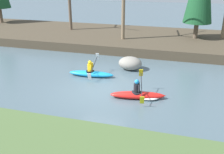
% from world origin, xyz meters
% --- Properties ---
extents(ground_plane, '(90.00, 90.00, 0.00)m').
position_xyz_m(ground_plane, '(0.00, 0.00, 0.00)').
color(ground_plane, '#4C606B').
extents(riverbank_far, '(44.00, 8.54, 0.70)m').
position_xyz_m(riverbank_far, '(0.00, 10.32, 0.35)').
color(riverbank_far, '#473D2D').
rests_on(riverbank_far, ground).
extents(bare_tree_upstream, '(3.13, 3.10, 5.65)m').
position_xyz_m(bare_tree_upstream, '(-6.56, 11.01, 3.37)').
color(bare_tree_upstream, brown).
rests_on(bare_tree_upstream, riverbank_far).
extents(kayaker_lead, '(2.79, 2.06, 1.20)m').
position_xyz_m(kayaker_lead, '(2.16, -0.36, 0.20)').
color(kayaker_lead, red).
rests_on(kayaker_lead, ground).
extents(kayaker_middle, '(2.79, 2.07, 1.20)m').
position_xyz_m(kayaker_middle, '(-1.16, 1.74, 0.22)').
color(kayaker_middle, '#1993D6').
rests_on(kayaker_middle, ground).
extents(boulder_midstream, '(1.50, 1.17, 0.85)m').
position_xyz_m(boulder_midstream, '(0.82, 3.56, 0.42)').
color(boulder_midstream, gray).
rests_on(boulder_midstream, ground).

